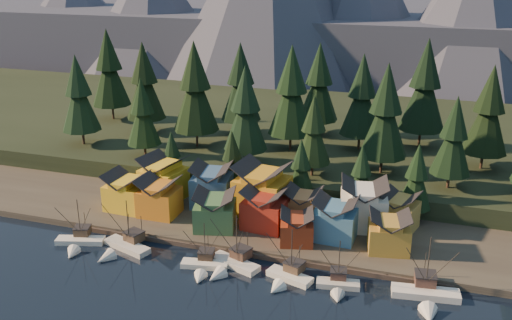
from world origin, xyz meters
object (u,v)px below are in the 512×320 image
(boat_2, at_px, (203,261))
(boat_1, at_px, (122,242))
(boat_0, at_px, (78,237))
(boat_6, at_px, (427,289))
(boat_4, at_px, (287,271))
(house_front_1, at_px, (159,196))
(house_back_1, at_px, (212,184))
(house_front_0, at_px, (127,190))
(boat_5, at_px, (338,279))
(boat_3, at_px, (231,259))
(house_back_0, at_px, (164,176))

(boat_2, bearing_deg, boat_1, 164.43)
(boat_0, height_order, boat_1, boat_1)
(boat_2, bearing_deg, boat_6, -7.44)
(boat_0, height_order, boat_4, boat_4)
(boat_0, relative_size, house_front_1, 1.28)
(boat_0, xyz_separation_m, boat_4, (45.15, -0.11, 0.26))
(boat_6, relative_size, house_back_1, 1.30)
(house_front_1, bearing_deg, house_front_0, 175.90)
(boat_1, height_order, house_front_1, boat_1)
(house_front_0, bearing_deg, boat_5, -14.74)
(boat_2, xyz_separation_m, boat_6, (41.41, 2.30, 0.41))
(boat_3, height_order, house_back_1, house_back_1)
(boat_2, bearing_deg, house_front_1, 125.66)
(house_front_0, bearing_deg, boat_3, -23.86)
(boat_0, distance_m, house_front_0, 17.51)
(boat_0, relative_size, boat_5, 1.09)
(boat_6, bearing_deg, boat_3, 173.35)
(house_front_0, xyz_separation_m, house_front_1, (8.66, -0.61, -0.02))
(boat_2, distance_m, house_front_1, 25.16)
(boat_1, height_order, boat_6, boat_6)
(boat_4, height_order, house_back_1, house_back_1)
(boat_6, bearing_deg, house_front_1, 158.80)
(boat_3, height_order, boat_4, boat_3)
(boat_2, height_order, house_back_0, house_back_0)
(boat_4, bearing_deg, boat_0, -162.92)
(boat_0, height_order, boat_5, boat_0)
(house_front_1, xyz_separation_m, house_back_0, (-3.33, 8.99, 0.89))
(boat_5, bearing_deg, boat_6, -5.26)
(boat_3, relative_size, boat_5, 1.16)
(boat_4, height_order, house_back_0, house_back_0)
(house_back_0, bearing_deg, house_front_1, -57.71)
(boat_1, xyz_separation_m, boat_4, (35.11, -0.85, 0.05))
(boat_1, bearing_deg, boat_3, 19.31)
(boat_1, relative_size, house_front_0, 1.30)
(boat_2, xyz_separation_m, boat_4, (16.44, 0.77, 0.33))
(boat_2, bearing_deg, boat_5, -7.97)
(boat_4, xyz_separation_m, boat_5, (9.51, 0.43, -0.21))
(boat_5, bearing_deg, house_back_0, 142.84)
(house_front_0, distance_m, house_back_1, 19.70)
(boat_4, relative_size, house_front_0, 1.23)
(house_back_1, bearing_deg, house_front_1, -145.59)
(boat_3, bearing_deg, boat_6, 20.05)
(house_back_1, bearing_deg, house_front_0, -164.33)
(boat_0, height_order, house_front_0, house_front_0)
(boat_4, relative_size, house_back_1, 1.11)
(boat_5, bearing_deg, boat_2, 173.33)
(house_back_1, bearing_deg, boat_2, -79.92)
(house_back_1, bearing_deg, house_back_0, 169.97)
(boat_0, bearing_deg, boat_6, -14.69)
(boat_1, relative_size, boat_2, 1.16)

